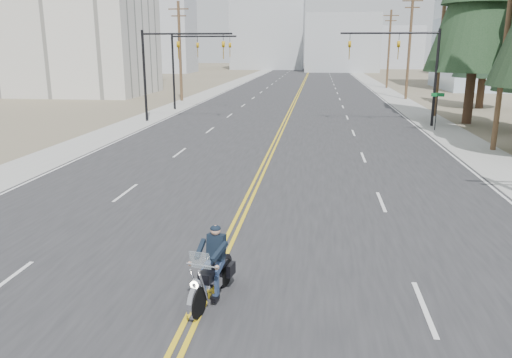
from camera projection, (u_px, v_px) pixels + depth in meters
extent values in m
cube|color=#303033|center=(301.00, 87.00, 75.02)|extent=(20.00, 200.00, 0.01)
cube|color=#A5A5A0|center=(226.00, 87.00, 76.38)|extent=(3.00, 200.00, 0.01)
cube|color=#A5A5A0|center=(379.00, 88.00, 73.65)|extent=(3.00, 200.00, 0.01)
cylinder|color=black|center=(145.00, 77.00, 38.95)|extent=(0.20, 0.20, 7.00)
cylinder|color=black|center=(187.00, 34.00, 37.72)|extent=(7.00, 0.14, 0.14)
imported|color=#BF8C0C|center=(178.00, 43.00, 37.97)|extent=(0.21, 0.26, 1.30)
imported|color=#BF8C0C|center=(223.00, 43.00, 37.56)|extent=(0.21, 0.26, 1.30)
cylinder|color=black|center=(436.00, 78.00, 36.34)|extent=(0.20, 0.20, 7.00)
cylinder|color=black|center=(390.00, 33.00, 35.95)|extent=(7.00, 0.14, 0.14)
imported|color=#BF8C0C|center=(399.00, 42.00, 36.03)|extent=(0.21, 0.26, 1.30)
imported|color=#BF8C0C|center=(350.00, 42.00, 36.44)|extent=(0.21, 0.26, 1.30)
cylinder|color=black|center=(173.00, 72.00, 46.63)|extent=(0.20, 0.20, 7.00)
cylinder|color=black|center=(204.00, 36.00, 45.46)|extent=(6.00, 0.14, 0.14)
imported|color=#BF8C0C|center=(198.00, 44.00, 45.70)|extent=(0.21, 0.26, 1.30)
imported|color=#BF8C0C|center=(230.00, 44.00, 45.34)|extent=(0.21, 0.26, 1.30)
cylinder|color=black|center=(436.00, 112.00, 35.00)|extent=(0.06, 0.06, 2.60)
cube|color=#0C5926|center=(438.00, 95.00, 34.70)|extent=(0.90, 0.03, 0.25)
cylinder|color=brown|center=(505.00, 46.00, 26.95)|extent=(0.30, 0.30, 11.50)
cylinder|color=brown|center=(440.00, 50.00, 41.42)|extent=(0.30, 0.30, 11.00)
cylinder|color=brown|center=(409.00, 47.00, 55.76)|extent=(0.30, 0.30, 11.50)
cube|color=brown|center=(413.00, 1.00, 54.51)|extent=(2.20, 0.12, 0.12)
cube|color=brown|center=(412.00, 7.00, 54.68)|extent=(1.60, 0.12, 0.12)
cylinder|color=brown|center=(389.00, 50.00, 72.15)|extent=(0.30, 0.30, 11.00)
cube|color=brown|center=(391.00, 16.00, 70.96)|extent=(2.20, 0.12, 0.12)
cube|color=brown|center=(391.00, 21.00, 71.13)|extent=(1.60, 0.12, 0.12)
cylinder|color=brown|center=(180.00, 52.00, 54.05)|extent=(0.30, 0.30, 10.50)
cube|color=brown|center=(178.00, 9.00, 52.92)|extent=(2.20, 0.12, 0.12)
cube|color=brown|center=(179.00, 16.00, 53.10)|extent=(1.60, 0.12, 0.12)
cube|color=#B7BCC6|center=(163.00, 26.00, 119.60)|extent=(14.00, 12.00, 22.00)
cube|color=#ADB2B7|center=(342.00, 43.00, 125.11)|extent=(18.00, 14.00, 14.00)
cube|color=#B7BCC6|center=(497.00, 32.00, 106.41)|extent=(16.00, 12.00, 18.00)
cube|color=#ADB2B7|center=(268.00, 22.00, 140.37)|extent=(20.00, 15.00, 26.00)
cube|color=#B7BCC6|center=(396.00, 48.00, 147.36)|extent=(14.00, 14.00, 12.00)
cube|color=#ADB2B7|center=(127.00, 40.00, 136.54)|extent=(12.00, 12.00, 16.00)
cylinder|color=#382619|center=(469.00, 98.00, 38.10)|extent=(0.69, 0.69, 3.94)
cylinder|color=#382619|center=(481.00, 93.00, 48.15)|extent=(0.69, 0.69, 2.97)
cone|color=black|center=(488.00, 29.00, 46.64)|extent=(5.55, 5.55, 8.92)
cone|color=black|center=(491.00, 0.00, 46.00)|extent=(4.16, 4.16, 6.69)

